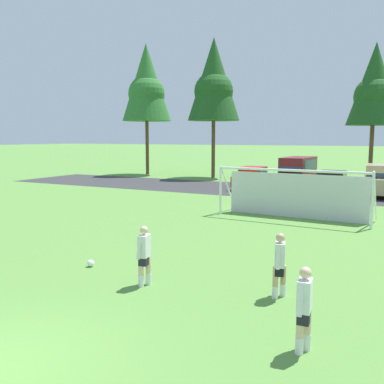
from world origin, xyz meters
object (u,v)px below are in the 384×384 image
(soccer_ball, at_px, (91,263))
(parked_car_slot_center, at_px, (380,180))
(soccer_goal, at_px, (294,192))
(parked_car_slot_far_left, at_px, (252,178))
(player_defender_far, at_px, (280,265))
(player_striker_near, at_px, (144,256))
(player_midfield_center, at_px, (304,310))
(parked_car_slot_center_left, at_px, (331,183))
(parked_car_slot_left, at_px, (298,173))

(soccer_ball, height_order, parked_car_slot_center, parked_car_slot_center)
(soccer_goal, height_order, parked_car_slot_far_left, soccer_goal)
(soccer_ball, height_order, player_defender_far, player_defender_far)
(soccer_ball, distance_m, player_striker_near, 2.59)
(player_midfield_center, xyz_separation_m, parked_car_slot_far_left, (-9.12, 23.59, 0.05))
(player_striker_near, xyz_separation_m, parked_car_slot_far_left, (-4.53, 21.97, 0.05))
(player_defender_far, bearing_deg, parked_car_slot_center, 86.95)
(player_striker_near, distance_m, player_defender_far, 3.56)
(player_defender_far, distance_m, parked_car_slot_center, 21.09)
(soccer_ball, relative_size, player_defender_far, 0.13)
(soccer_goal, xyz_separation_m, parked_car_slot_center_left, (0.36, 9.09, -0.42))
(soccer_ball, distance_m, player_midfield_center, 7.39)
(player_midfield_center, distance_m, parked_car_slot_center, 23.50)
(soccer_goal, distance_m, parked_car_slot_center_left, 9.11)
(player_defender_far, relative_size, parked_car_slot_center, 0.35)
(player_striker_near, height_order, player_defender_far, same)
(soccer_ball, xyz_separation_m, player_striker_near, (2.42, -0.62, 0.71))
(soccer_goal, distance_m, parked_car_slot_left, 11.51)
(soccer_ball, distance_m, parked_car_slot_left, 22.06)
(soccer_ball, height_order, parked_car_slot_center_left, parked_car_slot_center_left)
(soccer_ball, bearing_deg, parked_car_slot_left, 86.70)
(soccer_ball, bearing_deg, soccer_goal, 70.99)
(player_midfield_center, distance_m, parked_car_slot_far_left, 25.29)
(player_defender_far, xyz_separation_m, parked_car_slot_center, (1.12, 21.06, 0.29))
(soccer_goal, bearing_deg, parked_car_slot_far_left, 118.74)
(parked_car_slot_center_left, bearing_deg, player_striker_near, -94.60)
(parked_car_slot_center, bearing_deg, parked_car_slot_far_left, 179.47)
(player_midfield_center, relative_size, player_defender_far, 1.00)
(player_striker_near, distance_m, parked_car_slot_left, 22.65)
(player_defender_far, xyz_separation_m, parked_car_slot_left, (-4.61, 21.79, 0.52))
(parked_car_slot_center, bearing_deg, player_midfield_center, -89.98)
(parked_car_slot_center, bearing_deg, player_defender_far, -93.05)
(soccer_goal, relative_size, player_midfield_center, 4.57)
(player_midfield_center, relative_size, parked_car_slot_far_left, 0.38)
(soccer_ball, xyz_separation_m, parked_car_slot_center, (7.00, 21.27, 1.00))
(soccer_goal, relative_size, parked_car_slot_far_left, 1.75)
(player_striker_near, xyz_separation_m, player_midfield_center, (4.59, -1.61, 0.00))
(parked_car_slot_center_left, height_order, parked_car_slot_center, parked_car_slot_center)
(soccer_ball, height_order, player_midfield_center, player_midfield_center)
(soccer_ball, xyz_separation_m, soccer_goal, (3.70, 10.74, 1.18))
(parked_car_slot_far_left, bearing_deg, soccer_ball, -84.34)
(player_midfield_center, bearing_deg, parked_car_slot_center, 90.02)
(soccer_goal, distance_m, player_defender_far, 10.77)
(player_midfield_center, bearing_deg, player_striker_near, 160.63)
(soccer_goal, distance_m, player_midfield_center, 13.40)
(soccer_ball, relative_size, soccer_goal, 0.03)
(soccer_goal, xyz_separation_m, parked_car_slot_center, (3.30, 10.53, -0.18))
(player_midfield_center, xyz_separation_m, parked_car_slot_center_left, (-2.94, 22.07, 0.05))
(parked_car_slot_far_left, bearing_deg, player_striker_near, -78.34)
(parked_car_slot_far_left, relative_size, parked_car_slot_center_left, 1.01)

